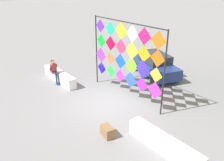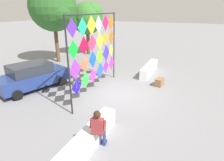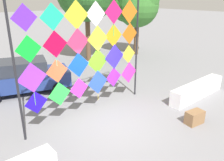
% 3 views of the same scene
% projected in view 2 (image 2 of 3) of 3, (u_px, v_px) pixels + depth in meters
% --- Properties ---
extents(ground, '(120.00, 120.00, 0.00)m').
position_uv_depth(ground, '(120.00, 95.00, 9.99)').
color(ground, gray).
extents(plaza_ledge_left, '(3.32, 0.50, 0.66)m').
position_uv_depth(plaza_ledge_left, '(88.00, 140.00, 6.05)').
color(plaza_ledge_left, white).
rests_on(plaza_ledge_left, ground).
extents(plaza_ledge_right, '(3.32, 0.50, 0.66)m').
position_uv_depth(plaza_ledge_right, '(149.00, 69.00, 13.28)').
color(plaza_ledge_right, white).
rests_on(plaza_ledge_right, ground).
extents(kite_display_rack, '(5.10, 0.26, 4.13)m').
position_uv_depth(kite_display_rack, '(97.00, 48.00, 9.56)').
color(kite_display_rack, '#232328').
rests_on(kite_display_rack, ground).
extents(seated_vendor, '(0.69, 0.54, 1.50)m').
position_uv_depth(seated_vendor, '(99.00, 127.00, 5.80)').
color(seated_vendor, navy).
rests_on(seated_vendor, ground).
extents(parked_car, '(4.16, 2.79, 1.49)m').
position_uv_depth(parked_car, '(33.00, 76.00, 10.59)').
color(parked_car, navy).
rests_on(parked_car, ground).
extents(cardboard_box_large, '(0.68, 0.47, 0.46)m').
position_uv_depth(cardboard_box_large, '(159.00, 82.00, 11.12)').
color(cardboard_box_large, olive).
rests_on(cardboard_box_large, ground).
extents(tree_palm_like, '(3.78, 3.78, 6.33)m').
position_uv_depth(tree_palm_like, '(53.00, 9.00, 14.82)').
color(tree_palm_like, brown).
rests_on(tree_palm_like, ground).
extents(tree_broadleaf, '(3.05, 3.05, 4.98)m').
position_uv_depth(tree_broadleaf, '(87.00, 18.00, 17.88)').
color(tree_broadleaf, brown).
rests_on(tree_broadleaf, ground).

